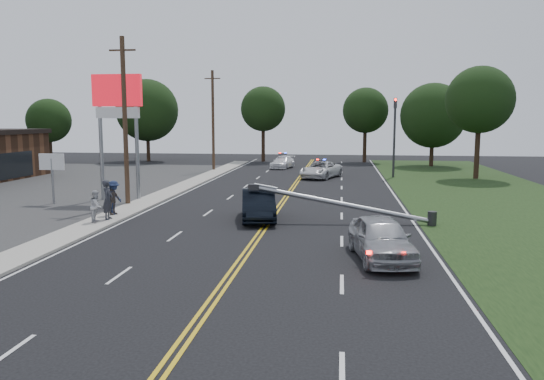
# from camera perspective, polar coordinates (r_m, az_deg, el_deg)

# --- Properties ---
(ground) EXTENTS (120.00, 120.00, 0.00)m
(ground) POSITION_cam_1_polar(r_m,az_deg,el_deg) (19.45, -3.55, -7.87)
(ground) COLOR black
(ground) RESTS_ON ground
(sidewalk) EXTENTS (1.80, 70.00, 0.12)m
(sidewalk) POSITION_cam_1_polar(r_m,az_deg,el_deg) (31.25, -15.28, -2.10)
(sidewalk) COLOR #9E9A8F
(sidewalk) RESTS_ON ground
(grass_verge) EXTENTS (12.00, 80.00, 0.01)m
(grass_verge) POSITION_cam_1_polar(r_m,az_deg,el_deg) (30.52, 26.26, -2.95)
(grass_verge) COLOR black
(grass_verge) RESTS_ON ground
(centerline_yellow) EXTENTS (0.36, 80.00, 0.00)m
(centerline_yellow) POSITION_cam_1_polar(r_m,az_deg,el_deg) (29.09, 0.19, -2.63)
(centerline_yellow) COLOR gold
(centerline_yellow) RESTS_ON ground
(pylon_sign) EXTENTS (3.20, 0.35, 8.00)m
(pylon_sign) POSITION_cam_1_polar(r_m,az_deg,el_deg) (35.34, -16.28, 8.63)
(pylon_sign) COLOR gray
(pylon_sign) RESTS_ON ground
(small_sign) EXTENTS (1.60, 0.14, 3.10)m
(small_sign) POSITION_cam_1_polar(r_m,az_deg,el_deg) (35.24, -22.59, 2.39)
(small_sign) COLOR gray
(small_sign) RESTS_ON ground
(traffic_signal) EXTENTS (0.28, 0.41, 7.05)m
(traffic_signal) POSITION_cam_1_polar(r_m,az_deg,el_deg) (48.63, 13.04, 6.27)
(traffic_signal) COLOR #2D2D30
(traffic_signal) RESTS_ON ground
(fallen_streetlight) EXTENTS (9.36, 0.44, 1.91)m
(fallen_streetlight) POSITION_cam_1_polar(r_m,az_deg,el_deg) (26.75, 8.59, -1.65)
(fallen_streetlight) COLOR #2D2D30
(fallen_streetlight) RESTS_ON ground
(utility_pole_mid) EXTENTS (1.60, 0.28, 10.00)m
(utility_pole_mid) POSITION_cam_1_polar(r_m,az_deg,el_deg) (32.98, -15.54, 7.16)
(utility_pole_mid) COLOR #382619
(utility_pole_mid) RESTS_ON ground
(utility_pole_far) EXTENTS (1.60, 0.28, 10.00)m
(utility_pole_far) POSITION_cam_1_polar(r_m,az_deg,el_deg) (53.94, -6.36, 7.47)
(utility_pole_far) COLOR #382619
(utility_pole_far) RESTS_ON ground
(tree_4) EXTENTS (5.10, 5.10, 7.59)m
(tree_4) POSITION_cam_1_polar(r_m,az_deg,el_deg) (67.96, -22.88, 6.89)
(tree_4) COLOR black
(tree_4) RESTS_ON ground
(tree_5) EXTENTS (7.58, 7.58, 10.06)m
(tree_5) POSITION_cam_1_polar(r_m,az_deg,el_deg) (67.40, -13.29, 8.34)
(tree_5) COLOR black
(tree_5) RESTS_ON ground
(tree_6) EXTENTS (5.45, 5.45, 9.16)m
(tree_6) POSITION_cam_1_polar(r_m,az_deg,el_deg) (65.36, -0.96, 8.70)
(tree_6) COLOR black
(tree_6) RESTS_ON ground
(tree_7) EXTENTS (5.45, 5.45, 8.97)m
(tree_7) POSITION_cam_1_polar(r_m,az_deg,el_deg) (65.35, 10.03, 8.42)
(tree_7) COLOR black
(tree_7) RESTS_ON ground
(tree_8) EXTENTS (7.12, 7.12, 9.15)m
(tree_8) POSITION_cam_1_polar(r_m,az_deg,el_deg) (61.36, 16.93, 7.67)
(tree_8) COLOR black
(tree_8) RESTS_ON ground
(tree_9) EXTENTS (5.79, 5.79, 9.75)m
(tree_9) POSITION_cam_1_polar(r_m,az_deg,el_deg) (49.75, 21.44, 9.01)
(tree_9) COLOR black
(tree_9) RESTS_ON ground
(crashed_sedan) EXTENTS (2.50, 4.99, 1.57)m
(crashed_sedan) POSITION_cam_1_polar(r_m,az_deg,el_deg) (27.46, -1.47, -1.61)
(crashed_sedan) COLOR black
(crashed_sedan) RESTS_ON ground
(waiting_sedan) EXTENTS (2.64, 5.00, 1.62)m
(waiting_sedan) POSITION_cam_1_polar(r_m,az_deg,el_deg) (20.15, 11.65, -5.10)
(waiting_sedan) COLOR #9C9EA4
(waiting_sedan) RESTS_ON ground
(emergency_a) EXTENTS (4.04, 5.76, 1.46)m
(emergency_a) POSITION_cam_1_polar(r_m,az_deg,el_deg) (47.24, 5.28, 2.18)
(emergency_a) COLOR silver
(emergency_a) RESTS_ON ground
(emergency_b) EXTENTS (2.59, 4.61, 1.26)m
(emergency_b) POSITION_cam_1_polar(r_m,az_deg,el_deg) (56.40, 1.15, 2.99)
(emergency_b) COLOR white
(emergency_b) RESTS_ON ground
(bystander_a) EXTENTS (0.57, 0.79, 2.02)m
(bystander_a) POSITION_cam_1_polar(r_m,az_deg,el_deg) (28.22, -17.25, -1.00)
(bystander_a) COLOR #2A2B33
(bystander_a) RESTS_ON sidewalk
(bystander_b) EXTENTS (0.73, 0.87, 1.58)m
(bystander_b) POSITION_cam_1_polar(r_m,az_deg,el_deg) (27.71, -18.37, -1.65)
(bystander_b) COLOR #B9B8BE
(bystander_b) RESTS_ON sidewalk
(bystander_c) EXTENTS (0.86, 1.27, 1.82)m
(bystander_c) POSITION_cam_1_polar(r_m,az_deg,el_deg) (29.56, -16.66, -0.79)
(bystander_c) COLOR #1C2746
(bystander_c) RESTS_ON sidewalk
(bystander_d) EXTENTS (0.74, 1.01, 1.58)m
(bystander_d) POSITION_cam_1_polar(r_m,az_deg,el_deg) (29.54, -16.83, -1.03)
(bystander_d) COLOR #544943
(bystander_d) RESTS_ON sidewalk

